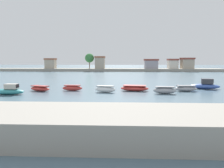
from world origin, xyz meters
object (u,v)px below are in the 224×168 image
moored_boat_2 (40,88)px  moored_boat_6 (165,90)px  moored_boat_4 (105,89)px  moored_boat_7 (186,88)px  moored_boat_3 (72,88)px  moored_boat_8 (205,85)px  moored_boat_5 (135,88)px  moored_boat_1 (8,91)px

moored_boat_2 → moored_boat_6: (19.68, -1.94, 0.10)m
moored_boat_4 → moored_boat_7: moored_boat_4 is taller
moored_boat_6 → moored_boat_7: (3.91, 2.87, -0.07)m
moored_boat_3 → moored_boat_8: (22.57, 3.22, 0.18)m
moored_boat_2 → moored_boat_7: size_ratio=1.08×
moored_boat_2 → moored_boat_6: bearing=16.3°
moored_boat_4 → moored_boat_7: (12.90, 2.00, -0.06)m
moored_boat_3 → moored_boat_7: size_ratio=0.91×
moored_boat_7 → moored_boat_8: bearing=34.8°
moored_boat_3 → moored_boat_5: bearing=0.8°
moored_boat_5 → moored_boat_3: bearing=-171.6°
moored_boat_5 → moored_boat_1: bearing=-158.1°
moored_boat_4 → moored_boat_2: bearing=-173.7°
moored_boat_2 → moored_boat_4: size_ratio=1.13×
moored_boat_1 → moored_boat_6: 23.06m
moored_boat_3 → moored_boat_8: size_ratio=0.61×
moored_boat_4 → moored_boat_5: (4.63, 2.01, -0.07)m
moored_boat_3 → moored_boat_7: moored_boat_7 is taller
moored_boat_1 → moored_boat_5: size_ratio=1.03×
moored_boat_7 → moored_boat_8: 5.13m
moored_boat_1 → moored_boat_8: 31.95m
moored_boat_4 → moored_boat_7: bearing=20.8°
moored_boat_1 → moored_boat_3: bearing=29.6°
moored_boat_6 → moored_boat_2: bearing=179.2°
moored_boat_5 → moored_boat_6: moored_boat_6 is taller
moored_boat_2 → moored_boat_7: 23.61m
moored_boat_2 → moored_boat_7: (23.59, 0.94, 0.03)m
moored_boat_6 → moored_boat_8: bearing=41.5°
moored_boat_2 → moored_boat_8: 27.97m
moored_boat_1 → moored_boat_5: moored_boat_1 is taller
moored_boat_4 → moored_boat_3: bearing=173.4°
moored_boat_5 → moored_boat_6: size_ratio=1.35×
moored_boat_4 → moored_boat_6: moored_boat_6 is taller
moored_boat_5 → moored_boat_8: bearing=21.7°
moored_boat_2 → moored_boat_4: 10.74m
moored_boat_3 → moored_boat_5: 10.21m
moored_boat_5 → moored_boat_2: bearing=-168.8°
moored_boat_6 → moored_boat_8: 9.98m
moored_boat_1 → moored_boat_2: bearing=49.8°
moored_boat_6 → moored_boat_1: bearing=-170.6°
moored_boat_5 → moored_boat_6: 5.23m
moored_boat_2 → moored_boat_8: (27.68, 4.03, 0.20)m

